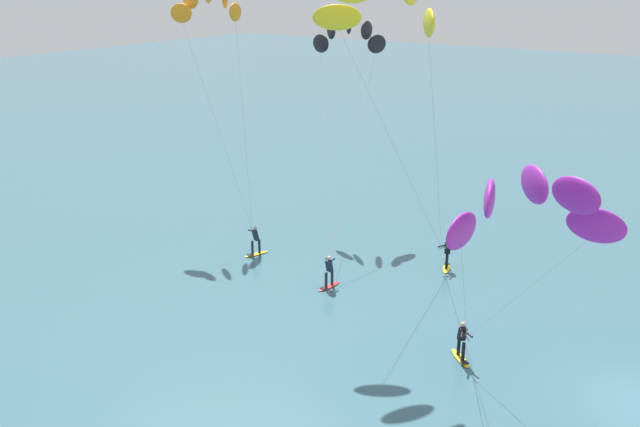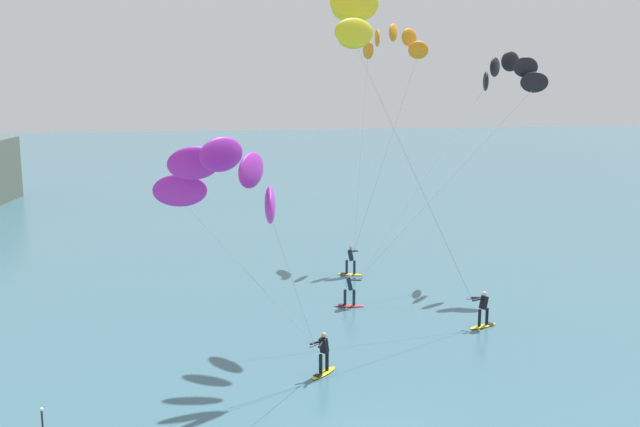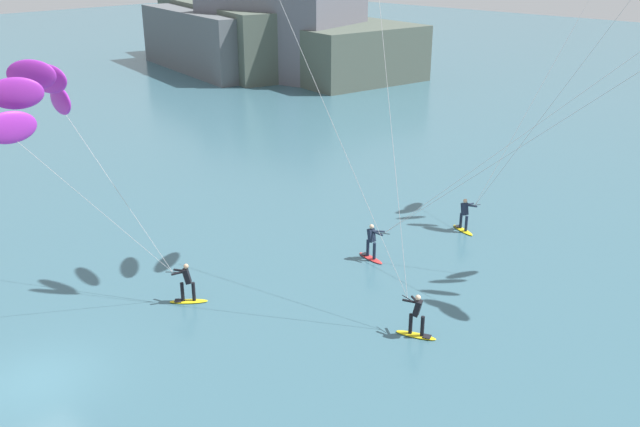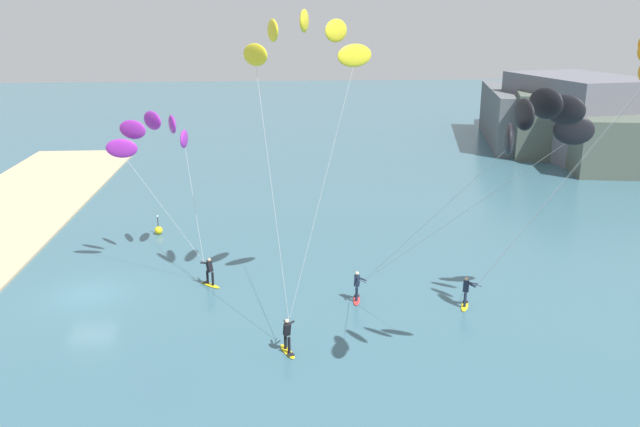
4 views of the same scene
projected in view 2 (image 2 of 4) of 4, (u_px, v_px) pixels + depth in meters
The scene contains 4 objects.
kitesurfer_nearshore at pixel (503, 82), 41.96m from camera, with size 12.26×7.76×12.46m.
kitesurfer_mid_water at pixel (227, 185), 24.38m from camera, with size 6.73×6.46×9.49m.
kitesurfer_far_out at pixel (359, 27), 32.50m from camera, with size 8.08×6.54×15.13m.
kitesurfer_downwind at pixel (391, 52), 47.32m from camera, with size 6.71×8.24×14.24m.
Camera 2 is at (-5.26, -20.79, 11.69)m, focal length 43.00 mm.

